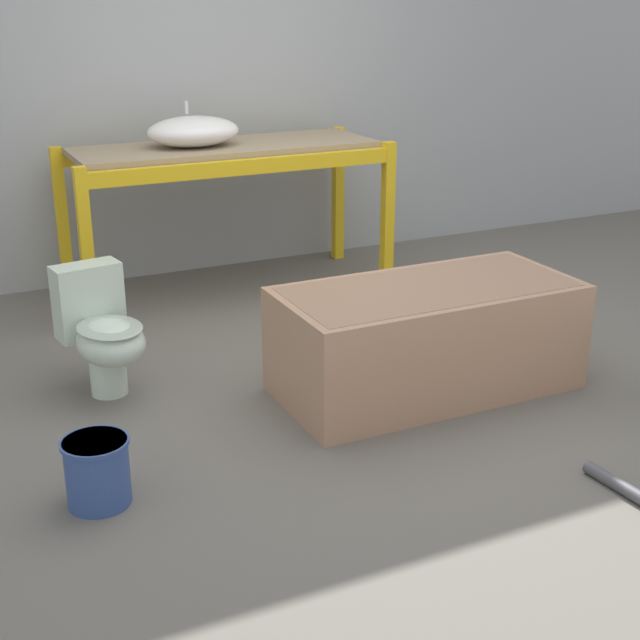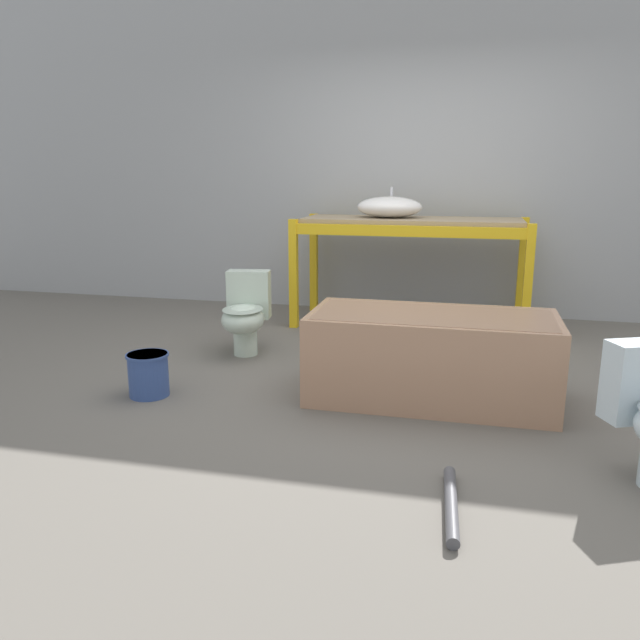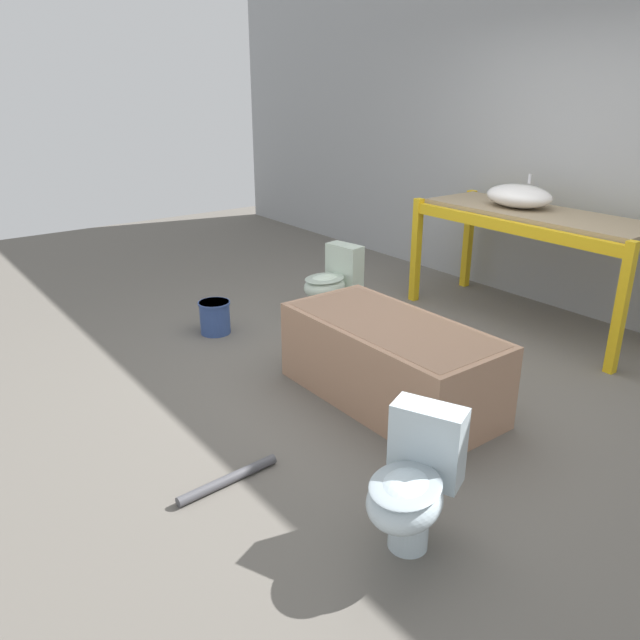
% 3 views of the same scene
% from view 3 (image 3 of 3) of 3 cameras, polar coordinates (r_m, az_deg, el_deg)
% --- Properties ---
extents(ground_plane, '(12.00, 12.00, 0.00)m').
position_cam_3_polar(ground_plane, '(4.58, 7.97, -4.44)').
color(ground_plane, '#666059').
extents(warehouse_wall_rear, '(10.80, 0.08, 3.20)m').
position_cam_3_polar(warehouse_wall_rear, '(5.82, 24.09, 15.84)').
color(warehouse_wall_rear, '#9EA0A3').
rests_on(warehouse_wall_rear, ground_plane).
extents(shelving_rack, '(2.04, 0.79, 0.96)m').
position_cam_3_polar(shelving_rack, '(5.47, 19.13, 7.98)').
color(shelving_rack, yellow).
rests_on(shelving_rack, ground_plane).
extents(sink_basin, '(0.58, 0.43, 0.27)m').
position_cam_3_polar(sink_basin, '(5.54, 17.74, 10.74)').
color(sink_basin, white).
rests_on(sink_basin, shelving_rack).
extents(bathtub_main, '(1.47, 0.70, 0.54)m').
position_cam_3_polar(bathtub_main, '(4.02, 6.42, -3.31)').
color(bathtub_main, tan).
rests_on(bathtub_main, ground_plane).
extents(toilet_near, '(0.51, 0.62, 0.62)m').
position_cam_3_polar(toilet_near, '(2.84, 8.51, -14.51)').
color(toilet_near, silver).
rests_on(toilet_near, ground_plane).
extents(toilet_far, '(0.40, 0.58, 0.62)m').
position_cam_3_polar(toilet_far, '(5.43, 1.10, 3.56)').
color(toilet_far, silver).
rests_on(toilet_far, ground_plane).
extents(bucket_white, '(0.26, 0.26, 0.27)m').
position_cam_3_polar(bucket_white, '(5.19, -9.59, 0.32)').
color(bucket_white, '#334C8C').
rests_on(bucket_white, ground_plane).
extents(loose_pipe, '(0.09, 0.59, 0.05)m').
position_cam_3_polar(loose_pipe, '(3.37, -8.38, -14.23)').
color(loose_pipe, '#4C4C51').
rests_on(loose_pipe, ground_plane).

